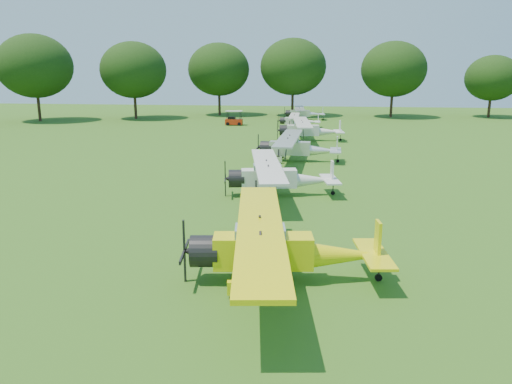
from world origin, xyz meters
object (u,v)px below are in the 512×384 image
(aircraft_2, at_px, (279,246))
(aircraft_5, at_px, (308,129))
(aircraft_6, at_px, (298,120))
(aircraft_4, at_px, (296,146))
(aircraft_3, at_px, (277,175))
(aircraft_7, at_px, (303,112))
(golf_cart, at_px, (234,120))

(aircraft_2, distance_m, aircraft_5, 38.32)
(aircraft_5, xyz_separation_m, aircraft_6, (-1.68, 12.86, -0.30))
(aircraft_2, xyz_separation_m, aircraft_4, (-0.59, 25.35, -0.08))
(aircraft_4, xyz_separation_m, aircraft_6, (-1.01, 25.84, -0.28))
(aircraft_3, relative_size, aircraft_6, 1.26)
(aircraft_4, height_order, aircraft_7, aircraft_4)
(aircraft_3, height_order, golf_cart, aircraft_3)
(aircraft_4, bearing_deg, golf_cart, 112.19)
(aircraft_6, distance_m, aircraft_7, 10.82)
(aircraft_3, relative_size, aircraft_7, 1.12)
(golf_cart, bearing_deg, aircraft_4, -71.60)
(aircraft_5, bearing_deg, aircraft_6, 91.96)
(aircraft_4, bearing_deg, aircraft_3, -90.83)
(aircraft_4, relative_size, aircraft_7, 1.13)
(aircraft_5, height_order, aircraft_7, aircraft_5)
(aircraft_6, bearing_deg, aircraft_5, -83.43)
(aircraft_3, xyz_separation_m, aircraft_6, (-0.44, 38.11, -0.26))
(aircraft_4, bearing_deg, aircraft_2, -86.84)
(aircraft_2, bearing_deg, aircraft_4, 83.79)
(aircraft_5, bearing_deg, golf_cart, 121.25)
(aircraft_5, bearing_deg, aircraft_7, 87.86)
(aircraft_3, bearing_deg, aircraft_6, 80.91)
(aircraft_4, distance_m, aircraft_6, 25.86)
(aircraft_4, xyz_separation_m, aircraft_7, (-0.71, 36.65, -0.16))
(aircraft_2, distance_m, aircraft_4, 25.35)
(aircraft_3, xyz_separation_m, aircraft_7, (-0.14, 48.92, -0.14))
(aircraft_4, relative_size, aircraft_5, 0.98)
(aircraft_5, xyz_separation_m, aircraft_7, (-1.38, 23.68, -0.18))
(aircraft_3, xyz_separation_m, golf_cart, (-9.67, 39.87, -0.64))
(aircraft_2, distance_m, aircraft_7, 62.01)
(aircraft_3, xyz_separation_m, aircraft_4, (0.57, 12.27, 0.02))
(aircraft_3, distance_m, aircraft_5, 25.28)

